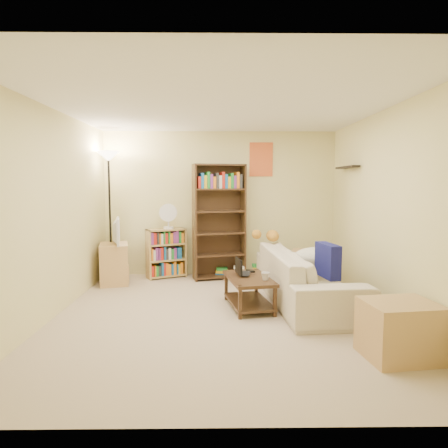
# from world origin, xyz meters

# --- Properties ---
(room) EXTENTS (4.50, 4.54, 2.52)m
(room) POSITION_xyz_m (0.00, 0.01, 1.62)
(room) COLOR #C4B793
(room) RESTS_ON ground
(sofa) EXTENTS (2.54, 1.31, 0.70)m
(sofa) POSITION_xyz_m (1.16, 0.57, 0.35)
(sofa) COLOR beige
(sofa) RESTS_ON ground
(navy_pillow) EXTENTS (0.22, 0.48, 0.41)m
(navy_pillow) POSITION_xyz_m (1.32, 0.06, 0.67)
(navy_pillow) COLOR navy
(navy_pillow) RESTS_ON sofa
(cream_blanket) EXTENTS (0.64, 0.46, 0.28)m
(cream_blanket) POSITION_xyz_m (1.33, 0.64, 0.60)
(cream_blanket) COLOR silver
(cream_blanket) RESTS_ON sofa
(tabby_cat) EXTENTS (0.55, 0.23, 0.19)m
(tabby_cat) POSITION_xyz_m (0.78, 1.46, 0.79)
(tabby_cat) COLOR orange
(tabby_cat) RESTS_ON sofa
(coffee_table) EXTENTS (0.67, 0.99, 0.41)m
(coffee_table) POSITION_xyz_m (0.38, 0.31, 0.26)
(coffee_table) COLOR #462A1B
(coffee_table) RESTS_ON ground
(laptop) EXTENTS (0.36, 0.28, 0.02)m
(laptop) POSITION_xyz_m (0.38, 0.41, 0.42)
(laptop) COLOR black
(laptop) RESTS_ON coffee_table
(laptop_screen) EXTENTS (0.07, 0.30, 0.20)m
(laptop_screen) POSITION_xyz_m (0.25, 0.39, 0.53)
(laptop_screen) COLOR white
(laptop_screen) RESTS_ON laptop
(mug) EXTENTS (0.20, 0.20, 0.10)m
(mug) POSITION_xyz_m (0.57, 0.13, 0.46)
(mug) COLOR silver
(mug) RESTS_ON coffee_table
(tv_remote) EXTENTS (0.12, 0.17, 0.02)m
(tv_remote) POSITION_xyz_m (0.42, 0.63, 0.42)
(tv_remote) COLOR black
(tv_remote) RESTS_ON coffee_table
(tv_stand) EXTENTS (0.56, 0.68, 0.64)m
(tv_stand) POSITION_xyz_m (-1.70, 1.61, 0.32)
(tv_stand) COLOR #DBB06A
(tv_stand) RESTS_ON ground
(television) EXTENTS (0.76, 0.41, 0.41)m
(television) POSITION_xyz_m (-1.70, 1.61, 0.85)
(television) COLOR black
(television) RESTS_ON tv_stand
(tall_bookshelf) EXTENTS (0.91, 0.49, 1.92)m
(tall_bookshelf) POSITION_xyz_m (-0.01, 1.91, 1.02)
(tall_bookshelf) COLOR #44301A
(tall_bookshelf) RESTS_ON ground
(short_bookshelf) EXTENTS (0.70, 0.51, 0.84)m
(short_bookshelf) POSITION_xyz_m (-0.91, 2.02, 0.42)
(short_bookshelf) COLOR tan
(short_bookshelf) RESTS_ON ground
(desk_fan) EXTENTS (0.30, 0.17, 0.43)m
(desk_fan) POSITION_xyz_m (-0.87, 1.97, 1.07)
(desk_fan) COLOR white
(desk_fan) RESTS_ON short_bookshelf
(floor_lamp) EXTENTS (0.36, 0.36, 2.12)m
(floor_lamp) POSITION_xyz_m (-1.80, 1.82, 1.69)
(floor_lamp) COLOR black
(floor_lamp) RESTS_ON ground
(side_table) EXTENTS (0.66, 0.66, 0.58)m
(side_table) POSITION_xyz_m (1.33, 1.22, 0.29)
(side_table) COLOR tan
(side_table) RESTS_ON ground
(end_cabinet) EXTENTS (0.70, 0.60, 0.53)m
(end_cabinet) POSITION_xyz_m (1.65, -1.20, 0.26)
(end_cabinet) COLOR tan
(end_cabinet) RESTS_ON ground
(book_stacks) EXTENTS (1.13, 0.30, 0.25)m
(book_stacks) POSITION_xyz_m (0.51, 1.91, 0.10)
(book_stacks) COLOR red
(book_stacks) RESTS_ON ground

